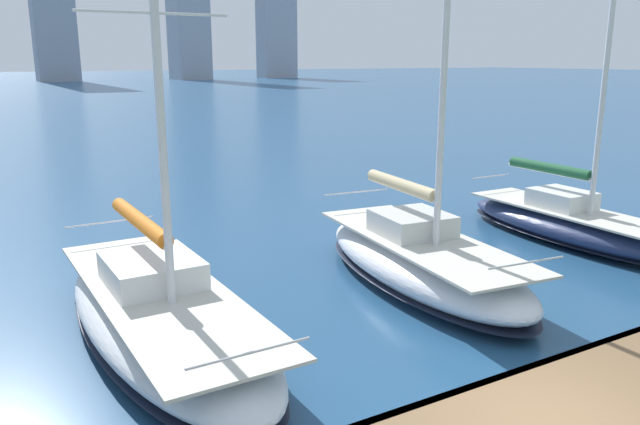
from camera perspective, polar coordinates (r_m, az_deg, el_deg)
The scene contains 4 objects.
dock_pier at distance 9.76m, azimuth 19.71°, elevation -17.83°, with size 28.00×2.80×0.60m.
sailboat_forest at distance 20.88m, azimuth 22.00°, elevation -0.76°, with size 2.51×8.13×12.30m.
sailboat_tan at distance 15.86m, azimuth 9.19°, elevation -4.07°, with size 3.65×8.23×12.55m.
sailboat_orange at distance 13.16m, azimuth -14.28°, elevation -8.67°, with size 3.13×9.41×9.82m.
Camera 1 is at (6.59, 5.08, 5.54)m, focal length 35.00 mm.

